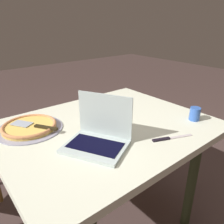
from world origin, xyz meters
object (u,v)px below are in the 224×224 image
Objects in this scene: pizza_plate at (106,116)px; dining_table at (106,137)px; table_knife at (169,138)px; drink_cup at (195,114)px; pizza_tray at (30,127)px; laptop at (99,135)px.

dining_table is at bearing -125.57° from pizza_plate.
drink_cup is (0.33, 0.05, 0.04)m from table_knife.
pizza_plate is at bearing 138.36° from drink_cup.
pizza_tray is at bearing 132.49° from table_knife.
drink_cup reaches higher than dining_table.
dining_table is 0.27m from laptop.
pizza_plate is at bearing 54.43° from dining_table.
pizza_tray is at bearing 160.01° from pizza_plate.
table_knife is at bearing -65.72° from dining_table.
laptop is 0.46m from pizza_tray.
pizza_plate is 0.58m from drink_cup.
dining_table is 0.40m from table_knife.
dining_table is 0.47m from pizza_tray.
table_knife is at bearing -76.96° from pizza_plate.
drink_cup reaches higher than table_knife.
dining_table is at bearing 148.36° from drink_cup.
table_knife is at bearing -30.83° from laptop.
pizza_plate is at bearing -19.99° from pizza_tray.
table_knife is (0.16, -0.36, 0.09)m from dining_table.
pizza_tray is at bearing 147.80° from dining_table.
drink_cup is (0.66, -0.15, -0.01)m from laptop.
laptop reaches higher than pizza_tray.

